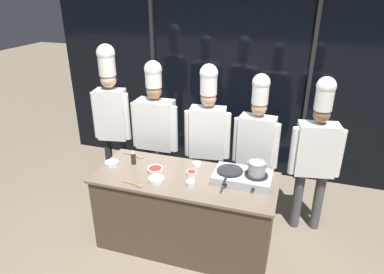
% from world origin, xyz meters
% --- Properties ---
extents(ground_plane, '(24.00, 24.00, 0.00)m').
position_xyz_m(ground_plane, '(0.00, 0.00, 0.00)').
color(ground_plane, '#7F705B').
extents(window_wall_back, '(5.43, 0.09, 2.70)m').
position_xyz_m(window_wall_back, '(0.00, 1.94, 1.35)').
color(window_wall_back, black).
rests_on(window_wall_back, ground_plane).
extents(demo_counter, '(1.92, 0.79, 0.88)m').
position_xyz_m(demo_counter, '(0.00, 0.00, 0.44)').
color(demo_counter, '#4C3D2D').
rests_on(demo_counter, ground_plane).
extents(portable_stove, '(0.58, 0.38, 0.10)m').
position_xyz_m(portable_stove, '(0.59, 0.09, 0.93)').
color(portable_stove, '#B2B5BA').
rests_on(portable_stove, demo_counter).
extents(frying_pan, '(0.27, 0.47, 0.04)m').
position_xyz_m(frying_pan, '(0.46, 0.09, 1.00)').
color(frying_pan, '#232326').
rests_on(frying_pan, portable_stove).
extents(stock_pot, '(0.20, 0.18, 0.14)m').
position_xyz_m(stock_pot, '(0.73, 0.09, 1.06)').
color(stock_pot, '#93969B').
rests_on(stock_pot, portable_stove).
extents(squeeze_bottle_soy, '(0.06, 0.06, 0.17)m').
position_xyz_m(squeeze_bottle_soy, '(-0.64, 0.09, 0.96)').
color(squeeze_bottle_soy, '#332319').
rests_on(squeeze_bottle_soy, demo_counter).
extents(prep_bowl_shrimp, '(0.09, 0.09, 0.06)m').
position_xyz_m(prep_bowl_shrimp, '(0.11, -0.15, 0.92)').
color(prep_bowl_shrimp, white).
rests_on(prep_bowl_shrimp, demo_counter).
extents(prep_bowl_rice, '(0.15, 0.15, 0.05)m').
position_xyz_m(prep_bowl_rice, '(-0.85, -0.01, 0.91)').
color(prep_bowl_rice, white).
rests_on(prep_bowl_rice, demo_counter).
extents(prep_bowl_chicken, '(0.11, 0.11, 0.03)m').
position_xyz_m(prep_bowl_chicken, '(0.05, 0.27, 0.90)').
color(prep_bowl_chicken, white).
rests_on(prep_bowl_chicken, demo_counter).
extents(prep_bowl_chili_flakes, '(0.11, 0.11, 0.05)m').
position_xyz_m(prep_bowl_chili_flakes, '(0.06, 0.04, 0.91)').
color(prep_bowl_chili_flakes, white).
rests_on(prep_bowl_chili_flakes, demo_counter).
extents(prep_bowl_bell_pepper, '(0.17, 0.17, 0.06)m').
position_xyz_m(prep_bowl_bell_pepper, '(-0.33, -0.01, 0.91)').
color(prep_bowl_bell_pepper, white).
rests_on(prep_bowl_bell_pepper, demo_counter).
extents(prep_bowl_bean_sprouts, '(0.17, 0.17, 0.04)m').
position_xyz_m(prep_bowl_bean_sprouts, '(-0.25, -0.17, 0.91)').
color(prep_bowl_bean_sprouts, white).
rests_on(prep_bowl_bean_sprouts, demo_counter).
extents(serving_spoon_slotted, '(0.25, 0.06, 0.02)m').
position_xyz_m(serving_spoon_slotted, '(-0.41, -0.31, 0.89)').
color(serving_spoon_slotted, olive).
rests_on(serving_spoon_slotted, demo_counter).
extents(serving_spoon_solid, '(0.28, 0.08, 0.02)m').
position_xyz_m(serving_spoon_solid, '(-0.67, 0.26, 0.89)').
color(serving_spoon_solid, olive).
rests_on(serving_spoon_solid, demo_counter).
extents(chef_head, '(0.49, 0.26, 2.08)m').
position_xyz_m(chef_head, '(-1.26, 0.74, 1.26)').
color(chef_head, '#232326').
rests_on(chef_head, ground_plane).
extents(chef_sous, '(0.62, 0.25, 1.91)m').
position_xyz_m(chef_sous, '(-0.65, 0.76, 1.09)').
color(chef_sous, '#2D3856').
rests_on(chef_sous, ground_plane).
extents(chef_line, '(0.55, 0.27, 1.92)m').
position_xyz_m(chef_line, '(0.04, 0.75, 1.10)').
color(chef_line, '#4C4C51').
rests_on(chef_line, ground_plane).
extents(chef_pastry, '(0.54, 0.25, 1.84)m').
position_xyz_m(chef_pastry, '(0.62, 0.79, 1.05)').
color(chef_pastry, '#4C4C51').
rests_on(chef_pastry, ground_plane).
extents(chef_apprentice, '(0.56, 0.30, 1.87)m').
position_xyz_m(chef_apprentice, '(1.29, 0.73, 1.06)').
color(chef_apprentice, '#4C4C51').
rests_on(chef_apprentice, ground_plane).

